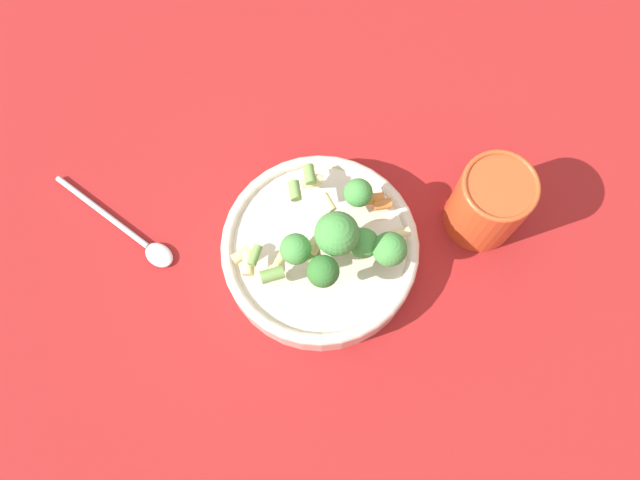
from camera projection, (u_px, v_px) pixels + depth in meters
ground_plane at (320, 257)px, 0.73m from camera, size 3.00×3.00×0.00m
bowl at (320, 250)px, 0.70m from camera, size 0.22×0.22×0.05m
pasta_salad at (342, 237)px, 0.64m from camera, size 0.16×0.16×0.09m
cup at (489, 203)px, 0.69m from camera, size 0.08×0.08×0.10m
spoon at (134, 236)px, 0.73m from camera, size 0.03×0.18×0.01m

